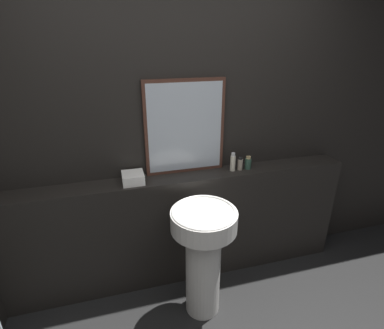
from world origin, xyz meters
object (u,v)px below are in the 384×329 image
Objects in this scene: conditioner_bottle at (240,164)px; shampoo_bottle at (233,162)px; pedestal_sink at (203,250)px; towel_stack at (133,178)px; mirror at (185,128)px; lotion_bottle at (248,163)px.

shampoo_bottle is at bearing 180.00° from conditioner_bottle.
shampoo_bottle is (0.38, 0.42, 0.48)m from pedestal_sink.
shampoo_bottle reaches higher than towel_stack.
lotion_bottle is at bearing -10.21° from mirror.
pedestal_sink is 0.94m from mirror.
mirror is 0.56m from towel_stack.
lotion_bottle reaches higher than towel_stack.
lotion_bottle is at bearing 0.00° from shampoo_bottle.
mirror is at bearing 169.79° from lotion_bottle.
lotion_bottle is (0.52, 0.42, 0.46)m from pedestal_sink.
pedestal_sink is 0.75m from shampoo_bottle.
towel_stack is 1.08× the size of shampoo_bottle.
mirror is 4.73× the size of shampoo_bottle.
towel_stack is at bearing 180.00° from shampoo_bottle.
pedestal_sink is at bearing -132.11° from shampoo_bottle.
pedestal_sink is 5.75× the size of shampoo_bottle.
mirror is at bearing 89.88° from pedestal_sink.
mirror is 0.56m from conditioner_bottle.
mirror is 4.39× the size of towel_stack.
towel_stack is at bearing 135.85° from pedestal_sink.
conditioner_bottle is (0.45, -0.09, -0.32)m from mirror.
towel_stack is 0.81m from shampoo_bottle.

